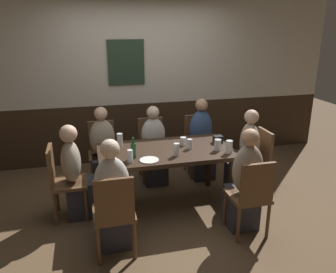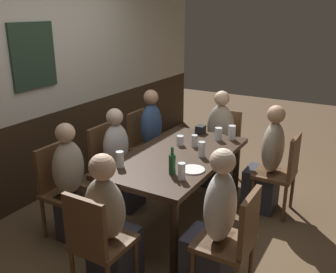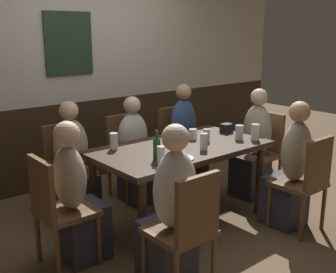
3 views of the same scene
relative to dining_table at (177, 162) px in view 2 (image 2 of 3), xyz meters
name	(u,v)px [view 2 (image 2 of 3)]	position (x,y,z in m)	size (l,w,h in m)	color
ground_plane	(177,221)	(0.00, 0.00, -0.66)	(12.00, 12.00, 0.00)	brown
wall_back	(49,81)	(0.00, 1.65, 0.65)	(6.40, 0.13, 2.60)	#332316
dining_table	(177,162)	(0.00, 0.00, 0.00)	(1.61, 0.89, 0.74)	black
chair_right_far	(144,142)	(0.71, 0.86, -0.16)	(0.40, 0.40, 0.88)	brown
chair_left_far	(61,186)	(-0.71, 0.86, -0.16)	(0.40, 0.40, 0.88)	brown
chair_head_east	(223,141)	(1.22, 0.00, -0.16)	(0.40, 0.40, 0.88)	brown
chair_head_west	(96,240)	(-1.22, 0.00, -0.16)	(0.40, 0.40, 0.88)	brown
chair_right_near	(282,170)	(0.71, -0.86, -0.16)	(0.40, 0.40, 0.88)	brown
chair_mid_far	(108,161)	(0.00, 0.86, -0.16)	(0.40, 0.40, 0.88)	brown
chair_left_near	(234,239)	(-0.71, -0.86, -0.16)	(0.40, 0.40, 0.88)	brown
person_right_far	(155,144)	(0.71, 0.70, -0.16)	(0.34, 0.37, 1.17)	#2D2D38
person_left_far	(74,192)	(-0.71, 0.70, -0.18)	(0.34, 0.37, 1.13)	#2D2D38
person_head_east	(218,146)	(1.06, 0.00, -0.17)	(0.37, 0.34, 1.16)	#2D2D38
person_head_west	(110,231)	(-1.06, 0.00, -0.18)	(0.37, 0.34, 1.12)	#2D2D38
person_right_near	(267,167)	(0.71, -0.70, -0.16)	(0.34, 0.37, 1.17)	#2D2D38
person_mid_far	(121,167)	(0.00, 0.70, -0.20)	(0.34, 0.37, 1.10)	#2D2D38
person_left_near	(213,233)	(-0.71, -0.70, -0.16)	(0.34, 0.37, 1.17)	#2D2D38
tumbler_short	(120,160)	(-0.51, 0.30, 0.15)	(0.07, 0.07, 0.15)	silver
tumbler_water	(182,172)	(-0.47, -0.30, 0.15)	(0.06, 0.06, 0.14)	silver
beer_glass_tall	(202,150)	(0.07, -0.23, 0.15)	(0.07, 0.07, 0.15)	silver
pint_glass_stout	(232,133)	(0.69, -0.30, 0.15)	(0.08, 0.08, 0.15)	silver
highball_clear	(180,141)	(0.25, 0.10, 0.13)	(0.08, 0.08, 0.10)	silver
pint_glass_pale	(218,135)	(0.59, -0.18, 0.14)	(0.08, 0.08, 0.14)	silver
beer_glass_half	(194,142)	(0.29, -0.04, 0.14)	(0.06, 0.06, 0.12)	silver
beer_bottle_green	(172,164)	(-0.41, -0.18, 0.18)	(0.06, 0.06, 0.24)	#194723
plate_white_large	(193,170)	(-0.26, -0.30, 0.09)	(0.21, 0.21, 0.01)	white
condiment_caddy	(200,130)	(0.70, 0.08, 0.13)	(0.11, 0.09, 0.09)	black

